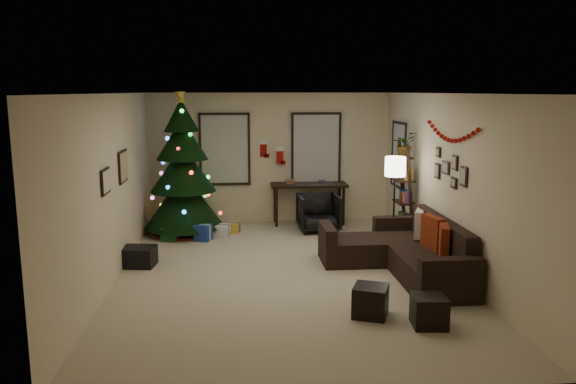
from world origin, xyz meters
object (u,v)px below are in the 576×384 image
object	(u,v)px
sofa	(405,254)
christmas_tree	(183,174)
desk	(309,188)
bookshelf	(405,195)
desk_chair	(319,213)

from	to	relation	value
sofa	christmas_tree	bearing A→B (deg)	143.42
desk	bookshelf	bearing A→B (deg)	-47.94
desk	desk_chair	bearing A→B (deg)	-80.15
christmas_tree	sofa	world-z (taller)	christmas_tree
sofa	desk	bearing A→B (deg)	108.29
christmas_tree	desk	xyz separation A→B (m)	(2.51, 0.60, -0.42)
sofa	desk	size ratio (longest dim) A/B	1.68
christmas_tree	bookshelf	bearing A→B (deg)	-15.11
desk	desk_chair	distance (m)	0.76
sofa	desk_chair	bearing A→B (deg)	110.28
desk	bookshelf	world-z (taller)	bookshelf
desk	desk_chair	xyz separation A→B (m)	(0.11, -0.65, -0.38)
sofa	desk_chair	size ratio (longest dim) A/B	3.55
christmas_tree	desk_chair	bearing A→B (deg)	-1.00
sofa	desk	world-z (taller)	sofa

